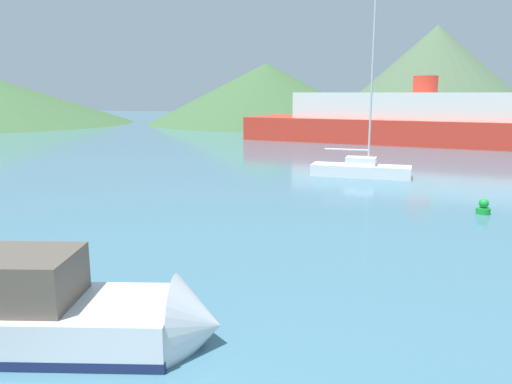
% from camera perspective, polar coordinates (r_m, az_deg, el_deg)
% --- Properties ---
extents(motorboat_near, '(6.29, 3.28, 2.43)m').
position_cam_1_polar(motorboat_near, '(10.80, -20.11, -13.31)').
color(motorboat_near, silver).
rests_on(motorboat_near, ground_plane).
extents(sailboat_inner, '(5.91, 2.00, 10.15)m').
position_cam_1_polar(sailboat_inner, '(30.46, 11.88, 2.71)').
color(sailboat_inner, white).
rests_on(sailboat_inner, ground_plane).
extents(ferry_distant, '(36.35, 16.12, 6.53)m').
position_cam_1_polar(ferry_distant, '(52.58, 18.55, 7.72)').
color(ferry_distant, red).
rests_on(ferry_distant, ground_plane).
extents(buoy_marker, '(0.56, 0.56, 0.65)m').
position_cam_1_polar(buoy_marker, '(22.66, 24.55, -1.63)').
color(buoy_marker, green).
rests_on(buoy_marker, ground_plane).
extents(hill_central, '(38.03, 38.03, 9.53)m').
position_cam_1_polar(hill_central, '(81.95, 1.15, 11.19)').
color(hill_central, '#3D6038').
rests_on(hill_central, ground_plane).
extents(hill_east, '(32.69, 32.69, 14.55)m').
position_cam_1_polar(hill_east, '(79.88, 19.75, 12.35)').
color(hill_east, '#4C6647').
rests_on(hill_east, ground_plane).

